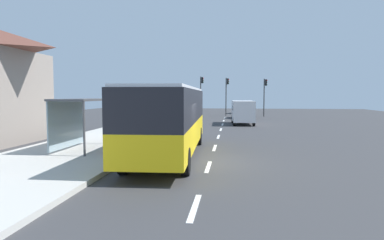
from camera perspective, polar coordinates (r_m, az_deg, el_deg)
The scene contains 22 objects.
ground_plane at distance 28.67m, azimuth 4.29°, elevation -1.64°, with size 56.00×92.00×0.04m, color #38383A.
sidewalk_platform at distance 18.37m, azimuth -17.84°, elevation -4.72°, with size 6.20×30.00×0.18m, color beige.
lane_stripe_seg_0 at distance 9.02m, azimuth 0.43°, elevation -14.27°, with size 0.16×2.20×0.01m, color silver.
lane_stripe_seg_1 at distance 13.83m, azimuth 2.71°, elevation -7.75°, with size 0.16×2.20×0.01m, color silver.
lane_stripe_seg_2 at distance 18.75m, azimuth 3.77°, elevation -4.62°, with size 0.16×2.20×0.01m, color silver.
lane_stripe_seg_3 at distance 23.70m, azimuth 4.39°, elevation -2.79°, with size 0.16×2.20×0.01m, color silver.
lane_stripe_seg_4 at distance 28.66m, azimuth 4.79°, elevation -1.59°, with size 0.16×2.20×0.01m, color silver.
lane_stripe_seg_5 at distance 33.64m, azimuth 5.07°, elevation -0.75°, with size 0.16×2.20×0.01m, color silver.
lane_stripe_seg_6 at distance 38.62m, azimuth 5.28°, elevation -0.12°, with size 0.16×2.20×0.01m, color silver.
lane_stripe_seg_7 at distance 43.61m, azimuth 5.44°, elevation 0.36°, with size 0.16×2.20×0.01m, color silver.
bus at distance 15.94m, azimuth -3.79°, elevation 0.48°, with size 2.88×11.09×3.21m.
white_van at distance 34.05m, azimuth 8.39°, elevation 1.54°, with size 2.19×5.27×2.30m.
sedan_near at distance 54.27m, azimuth 7.86°, elevation 1.91°, with size 2.01×4.48×1.52m.
sedan_far at distance 43.16m, azimuth 8.16°, elevation 1.34°, with size 2.06×4.50×1.52m.
recycling_bin_red at distance 16.62m, azimuth -12.30°, elevation -3.57°, with size 0.52×0.52×0.95m, color red.
recycling_bin_yellow at distance 17.28m, azimuth -11.54°, elevation -3.26°, with size 0.52×0.52×0.95m, color yellow.
recycling_bin_orange at distance 17.94m, azimuth -10.84°, elevation -2.98°, with size 0.52×0.52×0.95m, color orange.
recycling_bin_blue at distance 18.60m, azimuth -10.19°, elevation -2.72°, with size 0.52×0.52×0.95m, color blue.
traffic_light_near_side at distance 47.19m, azimuth 11.97°, elevation 4.64°, with size 0.49×0.28×5.05m.
traffic_light_far_side at distance 47.99m, azimuth 1.56°, elevation 4.99°, with size 0.49×0.28×5.43m.
traffic_light_median at distance 48.60m, azimuth 5.77°, elevation 4.86°, with size 0.49×0.28×5.28m.
bus_shelter at distance 17.93m, azimuth -18.39°, elevation 1.50°, with size 1.80×4.00×2.50m.
Camera 1 is at (1.18, -14.51, 2.85)m, focal length 32.23 mm.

